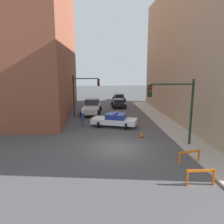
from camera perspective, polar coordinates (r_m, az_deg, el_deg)
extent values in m
plane|color=#4C4C4F|center=(17.31, 1.37, -9.37)|extent=(120.00, 120.00, 0.00)
cube|color=#B2ADA3|center=(18.92, 20.59, -8.09)|extent=(2.40, 44.00, 0.12)
cube|color=brown|center=(32.13, -24.57, 18.76)|extent=(14.00, 20.00, 21.53)
cylinder|color=black|center=(18.32, 20.02, -0.04)|extent=(0.18, 0.18, 5.20)
cylinder|color=black|center=(17.39, 15.37, 6.99)|extent=(3.40, 0.12, 0.12)
cube|color=black|center=(16.93, 9.84, 5.42)|extent=(0.30, 0.22, 0.90)
sphere|color=red|center=(16.77, 9.99, 6.28)|extent=(0.18, 0.18, 0.18)
sphere|color=#4C3D0C|center=(16.79, 9.96, 5.37)|extent=(0.18, 0.18, 0.18)
sphere|color=#0C4219|center=(16.82, 9.93, 4.45)|extent=(0.18, 0.18, 0.18)
cylinder|color=black|center=(28.59, -9.96, 4.19)|extent=(0.18, 0.18, 5.20)
cylinder|color=black|center=(28.29, -6.85, 8.68)|extent=(3.20, 0.12, 0.12)
cube|color=black|center=(28.30, -3.56, 7.72)|extent=(0.30, 0.22, 0.90)
sphere|color=red|center=(28.14, -3.56, 8.25)|extent=(0.18, 0.18, 0.18)
sphere|color=#4C3D0C|center=(28.16, -3.55, 7.70)|extent=(0.18, 0.18, 0.18)
sphere|color=#0C4219|center=(28.18, -3.55, 7.15)|extent=(0.18, 0.18, 0.18)
cube|color=white|center=(23.16, 0.58, -2.37)|extent=(5.04, 3.25, 0.55)
cube|color=navy|center=(23.00, 1.04, -1.11)|extent=(2.39, 2.17, 0.52)
cylinder|color=black|center=(22.82, -3.49, -3.32)|extent=(0.42, 0.70, 0.66)
cylinder|color=black|center=(24.40, -2.28, -2.33)|extent=(0.42, 0.70, 0.66)
cylinder|color=black|center=(22.14, 3.74, -3.79)|extent=(0.42, 0.70, 0.66)
cylinder|color=black|center=(23.76, 4.48, -2.74)|extent=(0.42, 0.70, 0.66)
cube|color=#2633BF|center=(22.93, 1.04, -0.33)|extent=(0.63, 1.38, 0.12)
cube|color=silver|center=(29.62, -5.40, 0.94)|extent=(2.49, 5.56, 0.70)
cube|color=#2D333D|center=(30.55, -5.21, 2.69)|extent=(1.99, 1.89, 0.80)
cylinder|color=black|center=(31.42, -6.72, 0.87)|extent=(0.82, 0.33, 0.80)
cylinder|color=black|center=(31.24, -3.38, 0.87)|extent=(0.82, 0.33, 0.80)
cylinder|color=black|center=(28.17, -7.61, -0.39)|extent=(0.82, 0.33, 0.80)
cylinder|color=black|center=(27.96, -3.87, -0.40)|extent=(0.82, 0.33, 0.80)
cube|color=black|center=(34.74, 1.72, 2.25)|extent=(1.83, 4.31, 0.52)
cube|color=#232833|center=(34.49, 1.75, 3.03)|extent=(1.60, 1.82, 0.48)
cylinder|color=black|center=(36.02, 0.19, 2.17)|extent=(0.62, 0.22, 0.62)
cylinder|color=black|center=(36.18, 2.81, 2.20)|extent=(0.62, 0.22, 0.62)
cylinder|color=black|center=(33.40, 0.54, 1.43)|extent=(0.62, 0.22, 0.62)
cylinder|color=black|center=(33.57, 3.35, 1.46)|extent=(0.62, 0.22, 0.62)
cube|color=black|center=(41.30, 1.84, 3.74)|extent=(1.81, 4.31, 0.52)
cube|color=#232833|center=(41.07, 1.87, 4.40)|extent=(1.59, 1.81, 0.48)
cylinder|color=black|center=(42.56, 0.52, 3.62)|extent=(0.62, 0.22, 0.62)
cylinder|color=black|center=(42.75, 2.74, 3.65)|extent=(0.62, 0.22, 0.62)
cylinder|color=black|center=(39.94, 0.87, 3.10)|extent=(0.62, 0.22, 0.62)
cylinder|color=black|center=(40.13, 3.23, 3.12)|extent=(0.62, 0.22, 0.62)
cylinder|color=#474C66|center=(23.27, -7.63, -2.91)|extent=(0.40, 0.40, 0.82)
cylinder|color=navy|center=(23.10, -7.68, -1.18)|extent=(0.51, 0.51, 0.62)
sphere|color=tan|center=(23.01, -7.71, -0.16)|extent=(0.31, 0.31, 0.22)
cube|color=orange|center=(12.83, 22.25, -14.00)|extent=(1.60, 0.08, 0.14)
cube|color=orange|center=(12.72, 19.07, -15.91)|extent=(0.05, 0.16, 0.90)
cube|color=orange|center=(13.30, 25.03, -15.11)|extent=(0.05, 0.16, 0.90)
cube|color=orange|center=(15.18, 19.60, -9.78)|extent=(1.58, 0.34, 0.14)
cube|color=orange|center=(14.94, 17.18, -11.54)|extent=(0.08, 0.17, 0.90)
cube|color=orange|center=(15.72, 21.71, -10.68)|extent=(0.08, 0.17, 0.90)
cube|color=black|center=(20.04, 7.71, -6.47)|extent=(0.36, 0.36, 0.04)
cone|color=#F2600C|center=(19.94, 7.74, -5.57)|extent=(0.28, 0.28, 0.62)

